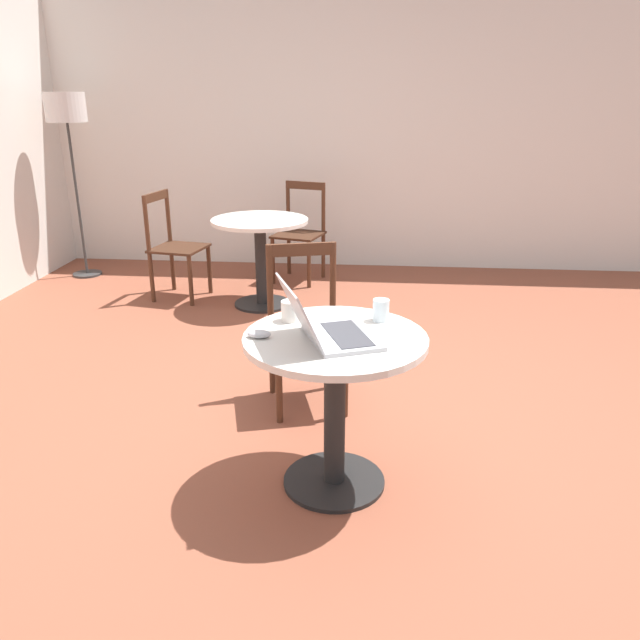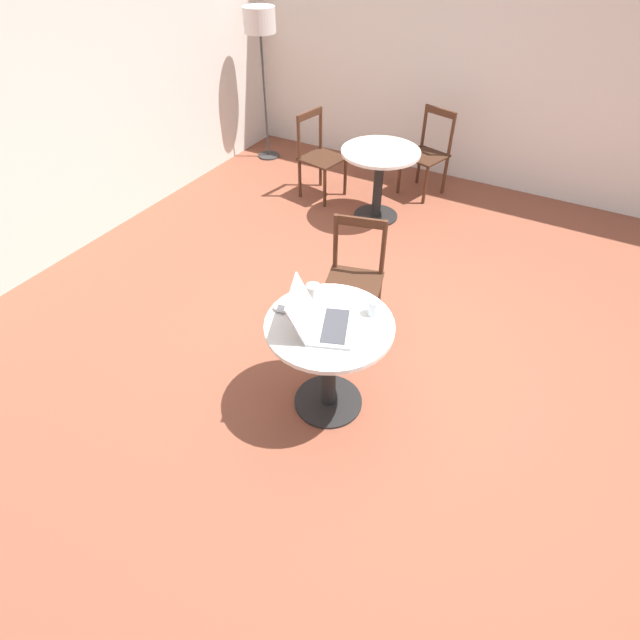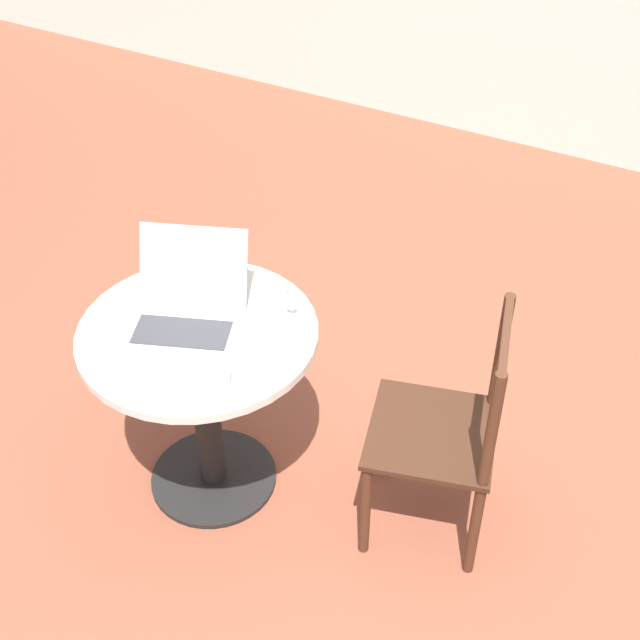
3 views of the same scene
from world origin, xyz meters
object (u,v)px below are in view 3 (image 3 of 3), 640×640
object	(u,v)px
cafe_table_near	(202,375)
mouse	(238,271)
laptop	(187,309)
drinking_glass	(217,376)
chair_near_right	(446,433)
mug	(276,299)

from	to	relation	value
cafe_table_near	mouse	size ratio (longest dim) A/B	7.73
cafe_table_near	mouse	xyz separation A→B (m)	(-0.04, 0.31, 0.21)
laptop	drinking_glass	world-z (taller)	laptop
cafe_table_near	chair_near_right	bearing A→B (deg)	15.21
cafe_table_near	laptop	xyz separation A→B (m)	(-0.05, 0.02, 0.24)
cafe_table_near	mouse	bearing A→B (deg)	98.20
cafe_table_near	chair_near_right	distance (m)	0.82
drinking_glass	laptop	bearing A→B (deg)	140.21
cafe_table_near	mug	distance (m)	0.36
mouse	mug	distance (m)	0.24
cafe_table_near	mug	xyz separation A→B (m)	(0.17, 0.21, 0.24)
mug	laptop	bearing A→B (deg)	-139.95
mouse	cafe_table_near	bearing A→B (deg)	-81.80
laptop	cafe_table_near	bearing A→B (deg)	-25.70
mouse	mug	world-z (taller)	mug
chair_near_right	drinking_glass	bearing A→B (deg)	-145.50
mug	drinking_glass	bearing A→B (deg)	-85.18
cafe_table_near	mug	world-z (taller)	mug
chair_near_right	mug	xyz separation A→B (m)	(-0.62, -0.00, 0.32)
mouse	mug	bearing A→B (deg)	-25.30
mug	cafe_table_near	bearing A→B (deg)	-128.97
laptop	mug	world-z (taller)	laptop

